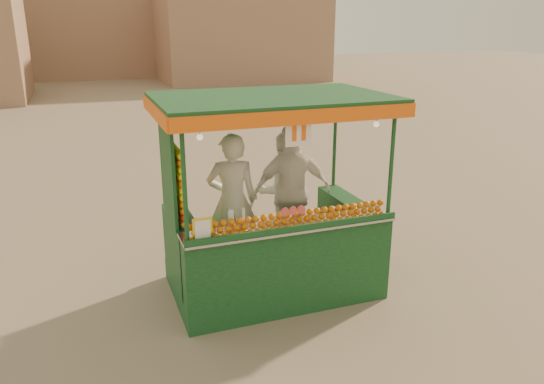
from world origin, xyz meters
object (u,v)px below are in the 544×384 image
object	(u,v)px
juice_cart	(270,234)
vendor_middle	(283,191)
vendor_left	(232,201)
vendor_right	(292,191)

from	to	relation	value
juice_cart	vendor_middle	size ratio (longest dim) A/B	1.69
vendor_left	vendor_middle	size ratio (longest dim) A/B	1.07
juice_cart	vendor_left	distance (m)	0.63
vendor_left	vendor_middle	distance (m)	0.84
juice_cart	vendor_middle	bearing A→B (deg)	57.72
vendor_left	juice_cart	bearing A→B (deg)	142.82
vendor_middle	vendor_right	world-z (taller)	vendor_right
juice_cart	vendor_right	bearing A→B (deg)	43.02
juice_cart	vendor_right	size ratio (longest dim) A/B	1.55
vendor_left	vendor_right	xyz separation A→B (m)	(0.80, 0.03, 0.02)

